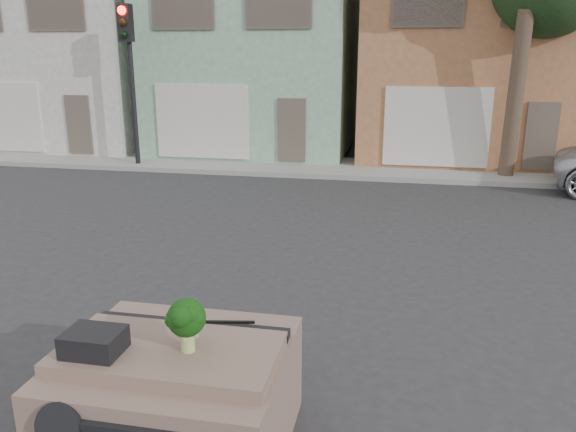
% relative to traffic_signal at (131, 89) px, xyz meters
% --- Properties ---
extents(ground_plane, '(120.00, 120.00, 0.00)m').
position_rel_traffic_signal_xyz_m(ground_plane, '(6.50, -9.50, -2.55)').
color(ground_plane, '#303033').
rests_on(ground_plane, ground).
extents(sidewalk, '(40.00, 3.00, 0.15)m').
position_rel_traffic_signal_xyz_m(sidewalk, '(6.50, 1.00, -2.47)').
color(sidewalk, gray).
rests_on(sidewalk, ground).
extents(townhouse_white, '(7.20, 8.20, 7.55)m').
position_rel_traffic_signal_xyz_m(townhouse_white, '(-4.50, 5.00, 1.23)').
color(townhouse_white, beige).
rests_on(townhouse_white, ground).
extents(townhouse_mint, '(7.20, 8.20, 7.55)m').
position_rel_traffic_signal_xyz_m(townhouse_mint, '(3.00, 5.00, 1.23)').
color(townhouse_mint, '#89B393').
rests_on(townhouse_mint, ground).
extents(townhouse_tan, '(7.20, 8.20, 7.55)m').
position_rel_traffic_signal_xyz_m(townhouse_tan, '(10.50, 5.00, 1.23)').
color(townhouse_tan, '#A66A44').
rests_on(townhouse_tan, ground).
extents(traffic_signal, '(0.40, 0.40, 5.10)m').
position_rel_traffic_signal_xyz_m(traffic_signal, '(0.00, 0.00, 0.00)').
color(traffic_signal, black).
rests_on(traffic_signal, ground).
extents(tree_near, '(4.40, 4.00, 8.50)m').
position_rel_traffic_signal_xyz_m(tree_near, '(11.50, 0.30, 1.70)').
color(tree_near, '#1B3417').
rests_on(tree_near, ground).
extents(car_dashboard, '(2.00, 1.80, 1.12)m').
position_rel_traffic_signal_xyz_m(car_dashboard, '(6.50, -12.50, -1.99)').
color(car_dashboard, '#7C6155').
rests_on(car_dashboard, ground).
extents(instrument_hump, '(0.48, 0.38, 0.20)m').
position_rel_traffic_signal_xyz_m(instrument_hump, '(5.92, -12.85, -1.33)').
color(instrument_hump, black).
rests_on(instrument_hump, car_dashboard).
extents(wiper_arm, '(0.69, 0.15, 0.02)m').
position_rel_traffic_signal_xyz_m(wiper_arm, '(6.78, -12.12, -1.42)').
color(wiper_arm, black).
rests_on(wiper_arm, car_dashboard).
extents(broccoli, '(0.54, 0.54, 0.49)m').
position_rel_traffic_signal_xyz_m(broccoli, '(6.69, -12.66, -1.19)').
color(broccoli, black).
rests_on(broccoli, car_dashboard).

